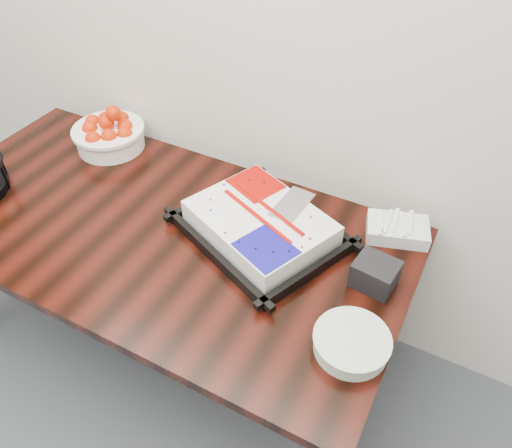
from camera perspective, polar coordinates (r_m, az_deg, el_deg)
The scene contains 6 objects.
table at distance 1.86m, azimuth -11.32°, elevation -2.02°, with size 1.80×0.90×0.75m.
cake_tray at distance 1.69m, azimuth 0.49°, elevation -0.17°, with size 0.63×0.57×0.11m.
tangerine_bowl at distance 2.19m, azimuth -16.54°, elevation 10.24°, with size 0.30×0.30×0.19m.
plate_stack at distance 1.43m, azimuth 10.85°, elevation -13.24°, with size 0.22×0.22×0.05m.
fork_bag at distance 1.77m, azimuth 15.86°, elevation -0.56°, with size 0.24×0.19×0.06m.
napkin_box at distance 1.58m, azimuth 13.45°, elevation -5.56°, with size 0.13×0.11×0.09m, color black.
Camera 1 is at (0.93, 1.03, 1.95)m, focal length 35.00 mm.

